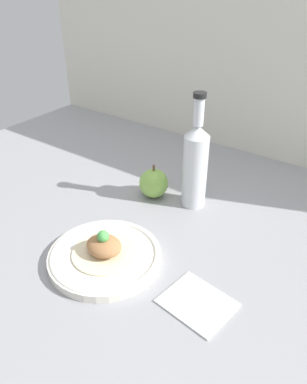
{
  "coord_description": "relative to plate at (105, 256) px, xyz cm",
  "views": [
    {
      "loc": [
        37.11,
        -61.89,
        56.66
      ],
      "look_at": [
        -5.32,
        -1.91,
        10.71
      ],
      "focal_mm": 35.0,
      "sensor_mm": 36.0,
      "label": 1
    }
  ],
  "objects": [
    {
      "name": "napkin",
      "position": [
        22.76,
        0.99,
        -0.82
      ],
      "size": [
        14.33,
        12.52,
        0.8
      ],
      "color": "white",
      "rests_on": "ground_plane"
    },
    {
      "name": "cider_bottle",
      "position": [
        4.39,
        30.84,
        10.98
      ],
      "size": [
        6.41,
        6.41,
        30.61
      ],
      "color": "silver",
      "rests_on": "ground_plane"
    },
    {
      "name": "apple",
      "position": [
        -6.56,
        27.88,
        2.83
      ],
      "size": [
        8.09,
        8.09,
        9.64
      ],
      "color": "#84B74C",
      "rests_on": "ground_plane"
    },
    {
      "name": "plate",
      "position": [
        0.0,
        0.0,
        0.0
      ],
      "size": [
        24.83,
        24.83,
        2.29
      ],
      "color": "silver",
      "rests_on": "ground_plane"
    },
    {
      "name": "ground_plane",
      "position": [
        7.52,
        17.33,
        -3.22
      ],
      "size": [
        180.0,
        110.0,
        4.0
      ],
      "primitive_type": "cube",
      "color": "gray"
    },
    {
      "name": "wall_backsplash",
      "position": [
        7.52,
        70.83,
        38.78
      ],
      "size": [
        180.0,
        3.0,
        80.0
      ],
      "color": "silver",
      "rests_on": "ground_plane"
    },
    {
      "name": "plated_food",
      "position": [
        0.0,
        0.0,
        2.51
      ],
      "size": [
        14.2,
        14.2,
        6.1
      ],
      "color": "beige",
      "rests_on": "plate"
    }
  ]
}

